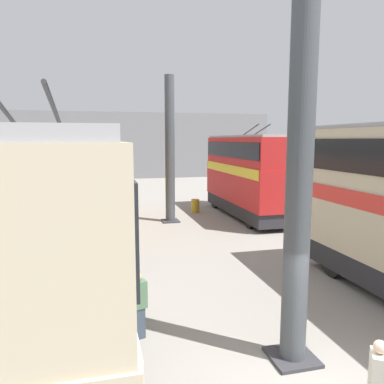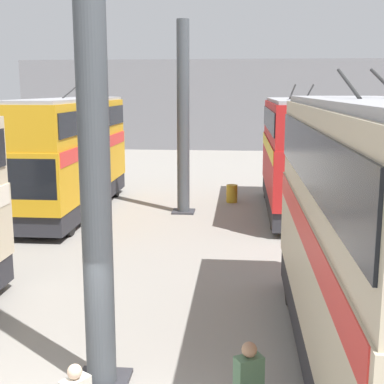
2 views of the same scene
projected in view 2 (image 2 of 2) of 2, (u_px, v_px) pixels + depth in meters
The scene contains 7 objects.
depot_back_wall at pixel (213, 105), 48.58m from camera, with size 0.50×36.00×8.17m.
support_column_near at pixel (95, 171), 9.40m from camera, with size 1.00×1.00×8.47m.
support_column_far at pixel (183, 122), 23.58m from camera, with size 1.00×1.00×8.47m.
bus_left_near at pixel (374, 228), 9.69m from camera, with size 10.53×2.54×5.96m.
bus_left_far at pixel (296, 149), 23.73m from camera, with size 9.38×2.54×5.72m.
bus_right_mid at pixel (71, 148), 23.85m from camera, with size 10.66×2.54×5.75m.
oil_drum at pixel (232, 194), 26.46m from camera, with size 0.57×0.57×0.88m.
Camera 2 is at (-7.53, -2.55, 5.52)m, focal length 50.00 mm.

